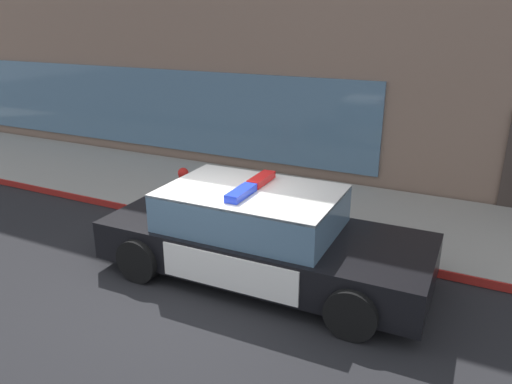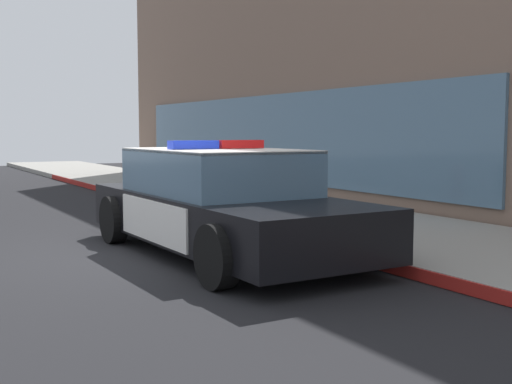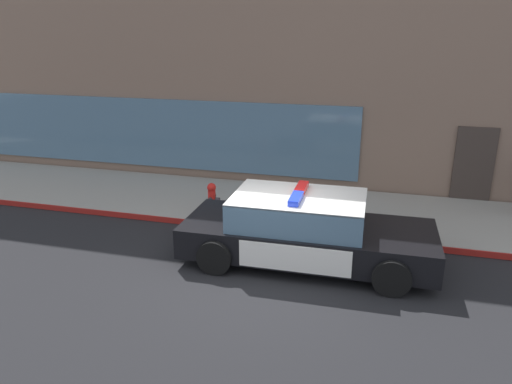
# 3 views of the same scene
# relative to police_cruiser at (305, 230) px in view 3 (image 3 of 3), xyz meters

# --- Properties ---
(ground) EXTENTS (48.00, 48.00, 0.00)m
(ground) POSITION_rel_police_cruiser_xyz_m (-0.70, -0.73, -0.68)
(ground) COLOR black
(sidewalk) EXTENTS (48.00, 3.34, 0.15)m
(sidewalk) POSITION_rel_police_cruiser_xyz_m (-0.70, 2.81, -0.61)
(sidewalk) COLOR gray
(sidewalk) RESTS_ON ground
(curb_red_paint) EXTENTS (28.80, 0.04, 0.14)m
(curb_red_paint) POSITION_rel_police_cruiser_xyz_m (-0.70, 1.12, -0.61)
(curb_red_paint) COLOR maroon
(curb_red_paint) RESTS_ON ground
(storefront_building) EXTENTS (24.56, 11.73, 9.88)m
(storefront_building) POSITION_rel_police_cruiser_xyz_m (-3.67, 10.35, 4.26)
(storefront_building) COLOR #7A6051
(storefront_building) RESTS_ON ground
(police_cruiser) EXTENTS (4.97, 2.19, 1.49)m
(police_cruiser) POSITION_rel_police_cruiser_xyz_m (0.00, 0.00, 0.00)
(police_cruiser) COLOR black
(police_cruiser) RESTS_ON ground
(fire_hydrant) EXTENTS (0.34, 0.39, 0.73)m
(fire_hydrant) POSITION_rel_police_cruiser_xyz_m (-2.64, 1.83, -0.18)
(fire_hydrant) COLOR red
(fire_hydrant) RESTS_ON sidewalk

